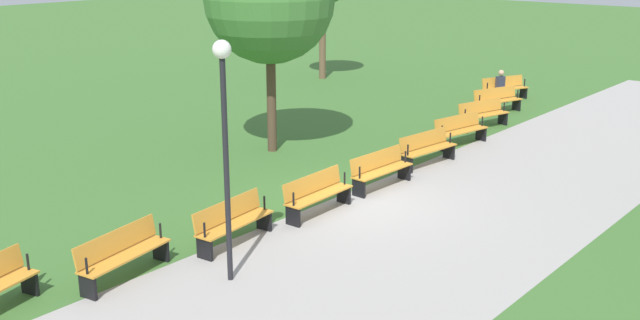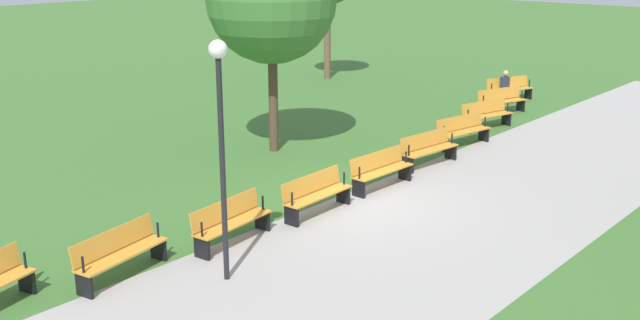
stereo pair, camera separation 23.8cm
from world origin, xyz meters
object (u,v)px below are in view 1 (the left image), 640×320
bench_3 (460,130)px  lamp_post (224,119)px  person_seated (502,85)px  bench_4 (427,148)px  bench_8 (122,253)px  bench_1 (497,100)px  bench_5 (380,169)px  bench_6 (317,193)px  bench_0 (504,88)px  bench_2 (483,114)px  bench_7 (233,221)px

bench_3 → lamp_post: (10.78, 1.53, 2.50)m
person_seated → bench_4: bearing=37.6°
bench_8 → person_seated: size_ratio=1.67×
bench_1 → bench_3: (4.66, 1.20, 0.00)m
bench_5 → bench_6: bearing=2.1°
bench_0 → bench_5: bearing=35.3°
bench_5 → bench_8: bearing=-2.1°
bench_5 → bench_8: (7.19, -0.52, 0.00)m
bench_5 → bench_3: bearing=-171.7°
bench_1 → bench_5: same height
bench_2 → bench_4: same height
bench_8 → person_seated: (-18.59, -2.02, 0.16)m
bench_7 → bench_8: bearing=-14.5°
bench_6 → bench_7: 2.41m
bench_6 → person_seated: bearing=-171.6°
bench_6 → bench_7: bearing=-6.2°
bench_5 → bench_1: bearing=-167.6°
bench_0 → bench_5: 11.98m
bench_7 → person_seated: person_seated is taller
bench_3 → lamp_post: 11.17m
bench_3 → lamp_post: lamp_post is taller
bench_2 → bench_6: size_ratio=1.02×
bench_2 → bench_4: 4.81m
bench_1 → bench_5: bearing=29.1°
bench_0 → bench_3: size_ratio=0.99×
bench_3 → person_seated: bearing=-152.6°
bench_0 → bench_6: bearing=33.2°
bench_4 → lamp_post: bearing=14.3°
bench_5 → bench_0: bearing=-165.5°
bench_1 → person_seated: size_ratio=1.67×
person_seated → bench_6: bearing=33.3°
bench_0 → bench_8: (18.89, 2.05, 0.00)m
bench_5 → bench_7: same height
bench_7 → lamp_post: 3.01m
bench_7 → lamp_post: lamp_post is taller
bench_5 → bench_7: bearing=0.0°
person_seated → lamp_post: lamp_post is taller
bench_2 → bench_7: (11.95, 0.86, 0.00)m
bench_2 → bench_6: same height
bench_4 → bench_7: same height
bench_0 → bench_3: same height
person_seated → lamp_post: 17.90m
bench_4 → lamp_post: size_ratio=0.46×
bench_6 → bench_8: same height
bench_2 → bench_5: same height
bench_0 → bench_5: (11.70, 2.58, 0.00)m
bench_1 → bench_7: (14.25, 1.55, 0.00)m
bench_1 → bench_7: same height
bench_0 → bench_4: (9.29, 2.40, 0.00)m
bench_7 → person_seated: bearing=-177.9°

